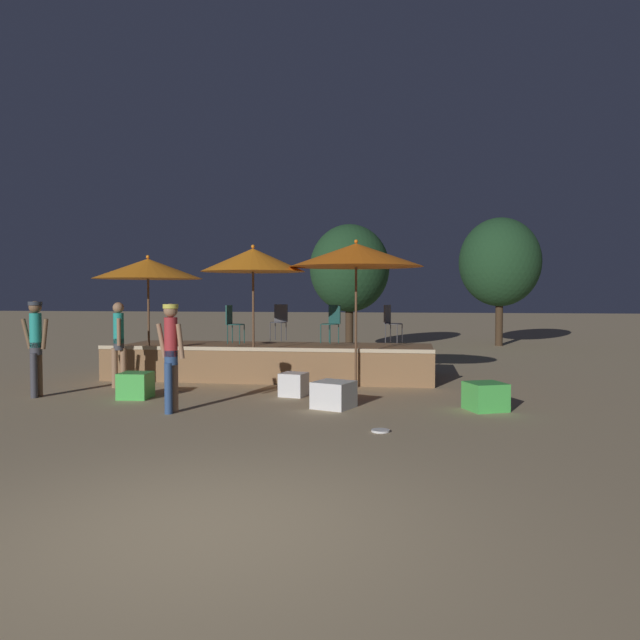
# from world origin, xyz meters

# --- Properties ---
(ground_plane) EXTENTS (120.00, 120.00, 0.00)m
(ground_plane) POSITION_xyz_m (0.00, 0.00, 0.00)
(ground_plane) COLOR tan
(wooden_deck) EXTENTS (7.50, 2.70, 0.81)m
(wooden_deck) POSITION_xyz_m (-1.53, 9.53, 0.37)
(wooden_deck) COLOR olive
(wooden_deck) RESTS_ON ground
(patio_umbrella_0) EXTENTS (2.45, 2.45, 2.85)m
(patio_umbrella_0) POSITION_xyz_m (-4.17, 8.40, 2.54)
(patio_umbrella_0) COLOR brown
(patio_umbrella_0) RESTS_ON ground
(patio_umbrella_1) EXTENTS (2.80, 2.80, 3.11)m
(patio_umbrella_1) POSITION_xyz_m (0.57, 8.04, 2.78)
(patio_umbrella_1) COLOR brown
(patio_umbrella_1) RESTS_ON ground
(patio_umbrella_2) EXTENTS (2.29, 2.29, 3.05)m
(patio_umbrella_2) POSITION_xyz_m (-1.71, 8.32, 2.71)
(patio_umbrella_2) COLOR brown
(patio_umbrella_2) RESTS_ON ground
(cube_seat_0) EXTENTS (0.79, 0.79, 0.47)m
(cube_seat_0) POSITION_xyz_m (2.97, 5.83, 0.24)
(cube_seat_0) COLOR #4CC651
(cube_seat_0) RESTS_ON ground
(cube_seat_1) EXTENTS (0.80, 0.80, 0.46)m
(cube_seat_1) POSITION_xyz_m (0.40, 5.66, 0.23)
(cube_seat_1) COLOR white
(cube_seat_1) RESTS_ON ground
(cube_seat_2) EXTENTS (0.58, 0.58, 0.49)m
(cube_seat_2) POSITION_xyz_m (-3.43, 6.10, 0.24)
(cube_seat_2) COLOR #4CC651
(cube_seat_2) RESTS_ON ground
(cube_seat_3) EXTENTS (0.55, 0.55, 0.45)m
(cube_seat_3) POSITION_xyz_m (-0.52, 6.79, 0.22)
(cube_seat_3) COLOR white
(cube_seat_3) RESTS_ON ground
(person_0) EXTENTS (0.30, 0.46, 1.80)m
(person_0) POSITION_xyz_m (-4.37, 7.34, 0.99)
(person_0) COLOR #997051
(person_0) RESTS_ON ground
(person_1) EXTENTS (0.53, 0.30, 1.82)m
(person_1) POSITION_xyz_m (-2.21, 4.82, 1.04)
(person_1) COLOR #2D4C7F
(person_1) RESTS_ON ground
(person_2) EXTENTS (0.54, 0.31, 1.84)m
(person_2) POSITION_xyz_m (-5.36, 5.94, 1.06)
(person_2) COLOR #3F3F47
(person_2) RESTS_ON ground
(bistro_chair_0) EXTENTS (0.44, 0.44, 0.90)m
(bistro_chair_0) POSITION_xyz_m (1.22, 10.00, 1.35)
(bistro_chair_0) COLOR #47474C
(bistro_chair_0) RESTS_ON wooden_deck
(bistro_chair_1) EXTENTS (0.40, 0.40, 0.90)m
(bistro_chair_1) POSITION_xyz_m (-2.44, 9.15, 1.35)
(bistro_chair_1) COLOR #1E4C47
(bistro_chair_1) RESTS_ON wooden_deck
(bistro_chair_2) EXTENTS (0.41, 0.42, 0.90)m
(bistro_chair_2) POSITION_xyz_m (-1.57, 10.38, 1.35)
(bistro_chair_2) COLOR #47474C
(bistro_chair_2) RESTS_ON wooden_deck
(bistro_chair_3) EXTENTS (0.47, 0.48, 0.90)m
(bistro_chair_3) POSITION_xyz_m (-0.15, 9.72, 1.35)
(bistro_chair_3) COLOR #1E4C47
(bistro_chair_3) RESTS_ON wooden_deck
(frisbee_disc) EXTENTS (0.26, 0.26, 0.03)m
(frisbee_disc) POSITION_xyz_m (1.30, 3.90, 0.02)
(frisbee_disc) COLOR white
(frisbee_disc) RESTS_ON ground
(background_tree_0) EXTENTS (2.76, 2.76, 4.38)m
(background_tree_0) POSITION_xyz_m (-0.43, 16.64, 2.85)
(background_tree_0) COLOR #3D2B1C
(background_tree_0) RESTS_ON ground
(background_tree_1) EXTENTS (3.03, 3.03, 4.83)m
(background_tree_1) POSITION_xyz_m (4.99, 19.33, 3.15)
(background_tree_1) COLOR #3D2B1C
(background_tree_1) RESTS_ON ground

